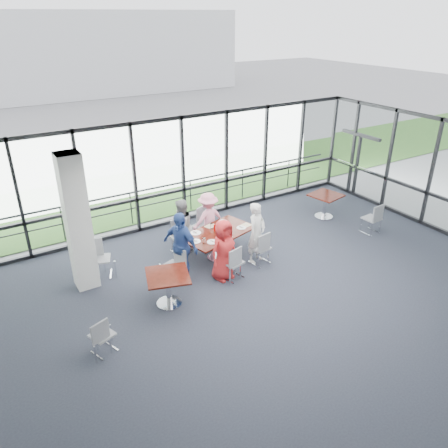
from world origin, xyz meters
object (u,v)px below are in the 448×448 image
chair_spare_lb (100,259)px  side_table_left (168,279)px  diner_near_right (257,233)px  diner_near_left (224,250)px  chair_main_nl (233,262)px  diner_end (180,246)px  diner_far_left (181,227)px  chair_main_end (173,266)px  chair_main_nr (260,248)px  chair_spare_r (372,218)px  chair_spare_la (102,335)px  main_table (218,236)px  chair_main_fr (202,226)px  structural_column (78,223)px  side_table_right (326,198)px  diner_far_right (208,219)px  chair_main_fl (180,237)px

chair_spare_lb → side_table_left: bearing=136.3°
chair_spare_lb → diner_near_right: bearing=-179.7°
diner_near_left → chair_main_nl: bearing=-46.2°
diner_near_right → diner_end: bearing=149.3°
diner_far_left → chair_main_nl: size_ratio=1.73×
diner_near_right → chair_main_end: size_ratio=1.94×
chair_main_nr → chair_spare_r: size_ratio=0.98×
diner_far_left → chair_spare_la: bearing=12.9°
main_table → chair_main_fr: (0.12, 1.03, -0.16)m
main_table → chair_main_nl: (-0.20, -1.03, -0.19)m
diner_near_left → chair_main_nr: 1.20m
structural_column → chair_spare_lb: structural_column is taller
chair_main_nl → chair_spare_la: 3.55m
chair_main_nr → chair_spare_lb: chair_spare_lb is taller
chair_main_fr → chair_main_end: (-1.58, -1.41, -0.05)m
diner_near_left → chair_spare_r: 4.91m
structural_column → chair_main_fr: size_ratio=3.44×
side_table_left → chair_spare_r: chair_spare_r is taller
side_table_right → chair_spare_lb: (-6.98, 0.30, -0.17)m
diner_far_right → chair_main_nr: size_ratio=1.69×
chair_main_nr → chair_main_end: bearing=160.2°
chair_main_fr → main_table: bearing=59.2°
diner_far_left → chair_main_end: diner_far_left is taller
diner_near_left → chair_main_fl: diner_near_left is taller
side_table_right → chair_main_nl: (-4.33, -1.47, -0.20)m
side_table_right → structural_column: bearing=179.2°
chair_main_end → chair_spare_la: 2.66m
diner_far_right → chair_main_nr: diner_far_right is taller
diner_near_left → diner_near_right: diner_near_right is taller
side_table_right → diner_near_right: bearing=-162.3°
structural_column → diner_far_right: structural_column is taller
diner_far_right → main_table: bearing=73.7°
chair_spare_lb → chair_spare_r: bearing=-172.6°
side_table_right → diner_far_right: (-3.95, 0.37, 0.11)m
diner_near_right → diner_near_left: bearing=170.7°
structural_column → diner_near_left: 3.34m
chair_main_fr → chair_spare_la: chair_main_fr is taller
diner_end → chair_spare_lb: (-1.61, 1.08, -0.40)m
chair_main_end → chair_spare_la: bearing=-74.6°
diner_near_left → side_table_right: bearing=5.7°
side_table_right → diner_end: bearing=-171.7°
diner_near_left → chair_main_end: size_ratio=1.85×
side_table_left → chair_main_fr: 3.03m
side_table_left → chair_spare_la: bearing=-156.5°
side_table_right → chair_spare_r: 1.57m
side_table_right → chair_main_nr: size_ratio=1.14×
diner_end → structural_column: bearing=-136.2°
diner_near_left → diner_end: diner_end is taller
main_table → chair_main_nl: size_ratio=2.41×
structural_column → diner_far_left: (2.59, 0.18, -0.84)m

